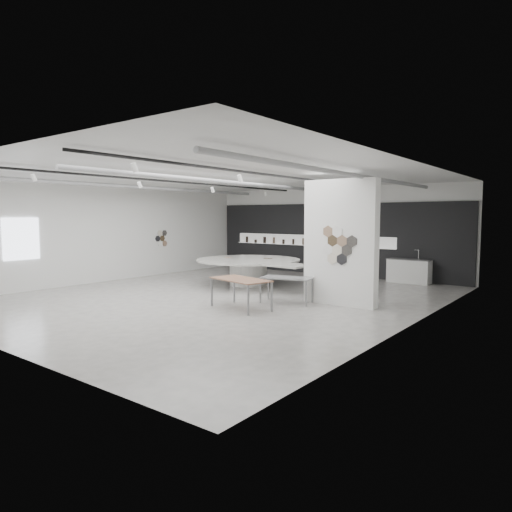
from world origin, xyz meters
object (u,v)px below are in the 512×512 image
Objects in this scene: sample_table_wood at (241,281)px; sample_table_stone at (287,279)px; display_island at (250,268)px; partition_column at (340,243)px; kitchen_counter at (409,271)px.

sample_table_wood is 1.58m from sample_table_stone.
sample_table_wood reaches higher than sample_table_stone.
sample_table_wood is at bearing -50.81° from display_island.
display_island is at bearing 162.70° from partition_column.
sample_table_wood is (-1.90, -2.18, -1.03)m from partition_column.
partition_column is 2.22× the size of sample_table_stone.
kitchen_counter is at bearing 75.28° from sample_table_wood.
sample_table_wood is (2.47, -3.54, 0.14)m from display_island.
partition_column is 2.22× the size of kitchen_counter.
partition_column is 1.86× the size of sample_table_wood.
partition_column is at bearing 27.13° from sample_table_stone.
kitchen_counter reaches higher than sample_table_wood.
sample_table_wood is at bearing -109.91° from sample_table_stone.
partition_column reaches higher than sample_table_wood.
sample_table_stone is (0.54, 1.48, -0.08)m from sample_table_wood.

